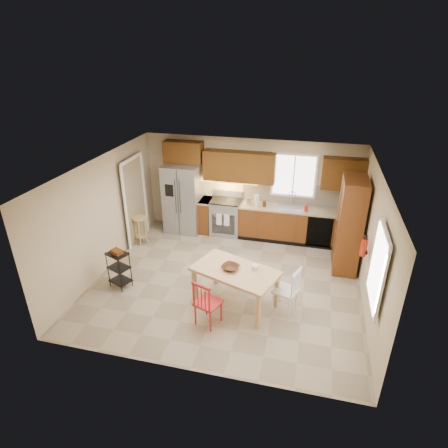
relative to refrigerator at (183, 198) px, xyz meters
The scene contains 33 objects.
floor 2.87m from the refrigerator, 51.34° to the right, with size 5.50×5.50×0.00m, color tan.
ceiling 3.15m from the refrigerator, 51.34° to the right, with size 5.50×5.00×0.02m, color silver.
wall_back 1.77m from the refrigerator, 12.44° to the left, with size 5.50×0.02×2.50m, color #CCB793.
wall_front 4.94m from the refrigerator, 69.82° to the right, with size 5.50×0.02×2.50m, color #CCB793.
wall_left 2.39m from the refrigerator, 116.29° to the right, with size 0.02×5.00×2.50m, color #CCB793.
wall_right 4.94m from the refrigerator, 25.53° to the right, with size 0.02×5.00×2.50m, color #CCB793.
refrigerator is the anchor object (origin of this frame).
range_stove 1.24m from the refrigerator, ahead, with size 0.76×0.63×0.92m, color gray.
base_cabinet_narrow 0.76m from the refrigerator, ahead, with size 0.30×0.60×0.90m, color brown.
base_cabinet_run 3.03m from the refrigerator, ahead, with size 2.92×0.60×0.90m, color brown.
dishwasher 3.59m from the refrigerator, ahead, with size 0.60×0.02×0.78m, color black.
backsplash 3.02m from the refrigerator, ahead, with size 2.92×0.03×0.55m, color beige.
upper_over_fridge 1.21m from the refrigerator, 90.00° to the left, with size 1.00×0.35×0.55m, color #56300E.
upper_left_block 1.73m from the refrigerator, ahead, with size 1.80×0.35×0.75m, color #56300E.
upper_right_block 4.06m from the refrigerator, ahead, with size 1.00×0.35×0.75m, color #56300E.
window_back 2.92m from the refrigerator, ahead, with size 1.12×0.04×1.12m, color white.
sink 2.80m from the refrigerator, ahead, with size 0.62×0.46×0.16m, color gray.
undercab_glow 1.27m from the refrigerator, ahead, with size 1.60×0.30×0.01m, color #FFBF66.
soap_bottle 3.18m from the refrigerator, ahead, with size 0.09×0.09×0.19m, color #B11F0C.
paper_towel 1.95m from the refrigerator, ahead, with size 0.12×0.12×0.28m, color silver.
canister_steel 1.75m from the refrigerator, ahead, with size 0.11×0.11×0.18m, color gray.
canister_wood 2.15m from the refrigerator, ahead, with size 0.10×0.10×0.14m, color #4B2914.
pantry 4.23m from the refrigerator, 12.62° to the right, with size 0.50×0.95×2.10m, color brown.
fire_extinguisher 4.76m from the refrigerator, 24.52° to the right, with size 0.12×0.12×0.36m, color #B11F0C.
window_right 5.50m from the refrigerator, 36.79° to the right, with size 0.04×1.02×1.32m, color white.
doorway 1.28m from the refrigerator, 139.62° to the right, with size 0.04×0.95×2.10m, color #8C7A59.
dining_table 3.52m from the refrigerator, 54.41° to the right, with size 1.57×0.88×0.76m, color tan, non-canonical shape.
chair_red 3.89m from the refrigerator, 64.28° to the right, with size 0.43×0.43×0.92m, color #AF1B1B, non-canonical shape.
chair_white 4.10m from the refrigerator, 43.07° to the right, with size 0.43×0.43×0.92m, color silver, non-canonical shape.
table_bowl 3.43m from the refrigerator, 55.74° to the right, with size 0.32×0.32×0.08m, color #4B2914.
table_jar 3.62m from the refrigerator, 49.08° to the right, with size 0.12×0.12×0.13m, color silver.
bar_stool 1.39m from the refrigerator, 128.74° to the right, with size 0.35×0.35×0.72m, color tan, non-canonical shape.
utility_cart 2.90m from the refrigerator, 98.15° to the right, with size 0.41×0.32×0.82m, color black, non-canonical shape.
Camera 1 is at (1.53, -6.49, 4.59)m, focal length 30.00 mm.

